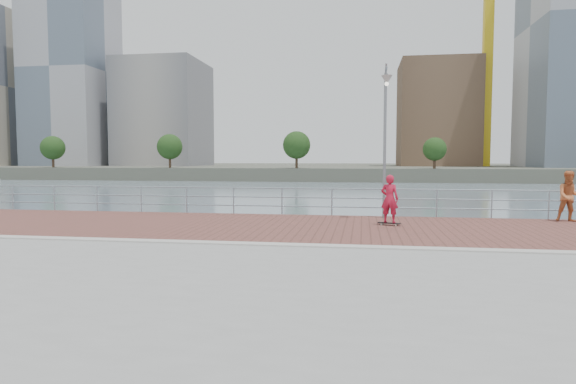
# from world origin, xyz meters

# --- Properties ---
(water) EXTENTS (400.00, 400.00, 0.00)m
(water) POSITION_xyz_m (0.00, 0.00, -2.00)
(water) COLOR slate
(water) RESTS_ON ground
(seawall) EXTENTS (40.00, 24.00, 2.00)m
(seawall) POSITION_xyz_m (0.00, -5.00, -1.00)
(seawall) COLOR gray
(seawall) RESTS_ON ground
(brick_lane) EXTENTS (40.00, 6.80, 0.02)m
(brick_lane) POSITION_xyz_m (0.00, 3.60, 0.01)
(brick_lane) COLOR brown
(brick_lane) RESTS_ON seawall
(curb) EXTENTS (40.00, 0.40, 0.06)m
(curb) POSITION_xyz_m (0.00, 0.00, 0.03)
(curb) COLOR #B7B5AD
(curb) RESTS_ON seawall
(far_shore) EXTENTS (320.00, 95.00, 2.50)m
(far_shore) POSITION_xyz_m (0.00, 122.50, -0.75)
(far_shore) COLOR #4C5142
(far_shore) RESTS_ON ground
(guardrail) EXTENTS (39.06, 0.06, 1.13)m
(guardrail) POSITION_xyz_m (0.00, 7.00, 0.69)
(guardrail) COLOR #8C9EA8
(guardrail) RESTS_ON brick_lane
(street_lamp) EXTENTS (0.41, 1.19, 5.62)m
(street_lamp) POSITION_xyz_m (3.08, 6.09, 3.99)
(street_lamp) COLOR gray
(street_lamp) RESTS_ON brick_lane
(skateboard) EXTENTS (0.80, 0.42, 0.09)m
(skateboard) POSITION_xyz_m (3.17, 4.35, 0.09)
(skateboard) COLOR black
(skateboard) RESTS_ON brick_lane
(skateboarder) EXTENTS (0.70, 0.56, 1.66)m
(skateboarder) POSITION_xyz_m (3.17, 4.35, 0.94)
(skateboarder) COLOR red
(skateboarder) RESTS_ON skateboard
(bystander) EXTENTS (0.99, 0.82, 1.85)m
(bystander) POSITION_xyz_m (9.71, 6.34, 0.95)
(bystander) COLOR #C66C3A
(bystander) RESTS_ON brick_lane
(tower_crane) EXTENTS (47.00, 2.00, 50.70)m
(tower_crane) POSITION_xyz_m (27.36, 104.00, 33.50)
(tower_crane) COLOR gold
(tower_crane) RESTS_ON far_shore
(skyline) EXTENTS (233.00, 41.00, 71.47)m
(skyline) POSITION_xyz_m (30.58, 104.21, 25.85)
(skyline) COLOR #ADA38E
(skyline) RESTS_ON far_shore
(shoreline_trees) EXTENTS (109.41, 5.19, 6.91)m
(shoreline_trees) POSITION_xyz_m (-15.88, 77.00, 4.44)
(shoreline_trees) COLOR #473323
(shoreline_trees) RESTS_ON far_shore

